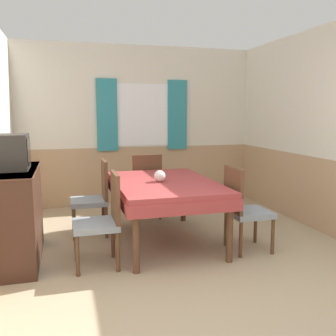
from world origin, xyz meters
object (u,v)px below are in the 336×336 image
at_px(chair_left_far, 95,195).
at_px(dining_table, 164,189).
at_px(sideboard, 16,215).
at_px(tv, 14,152).
at_px(chair_left_near, 103,217).
at_px(chair_right_near, 243,207).
at_px(vase, 160,176).
at_px(chair_head_window, 145,184).

bearing_deg(chair_left_far, dining_table, -123.42).
distance_m(dining_table, sideboard, 1.62).
height_order(chair_left_far, tv, tv).
height_order(dining_table, chair_left_near, chair_left_near).
height_order(chair_right_near, vase, chair_right_near).
distance_m(chair_left_near, sideboard, 0.92).
relative_size(sideboard, vase, 8.87).
height_order(chair_head_window, chair_left_near, same).
height_order(chair_right_near, tv, tv).
xyz_separation_m(dining_table, chair_left_near, (-0.77, -0.51, -0.14)).
relative_size(dining_table, chair_left_far, 1.84).
relative_size(chair_head_window, vase, 6.99).
xyz_separation_m(dining_table, tv, (-1.60, -0.14, 0.50)).
xyz_separation_m(chair_left_far, vase, (0.70, -0.55, 0.30)).
distance_m(dining_table, vase, 0.19).
bearing_deg(tv, dining_table, 5.04).
xyz_separation_m(chair_head_window, chair_left_far, (-0.77, -0.54, 0.00)).
bearing_deg(vase, chair_right_near, -29.17).
bearing_deg(tv, chair_right_near, -8.77).
distance_m(chair_right_near, vase, 1.00).
height_order(dining_table, sideboard, sideboard).
distance_m(chair_right_near, chair_head_window, 1.73).
bearing_deg(tv, chair_left_far, 37.90).
height_order(chair_left_far, vase, chair_left_far).
distance_m(chair_right_near, chair_left_near, 1.53).
bearing_deg(dining_table, vase, -147.33).
relative_size(chair_left_near, sideboard, 0.79).
bearing_deg(chair_left_near, sideboard, 66.00).
distance_m(chair_right_near, tv, 2.47).
bearing_deg(tv, chair_head_window, 36.73).
bearing_deg(dining_table, tv, -174.96).
bearing_deg(chair_left_near, tv, 66.29).
relative_size(chair_left_far, vase, 6.99).
bearing_deg(tv, chair_left_near, -23.71).
distance_m(dining_table, chair_head_window, 1.06).
distance_m(chair_right_near, sideboard, 2.41).
bearing_deg(chair_left_near, dining_table, -56.58).
bearing_deg(chair_left_far, chair_left_near, -180.00).
height_order(sideboard, vase, sideboard).
height_order(chair_left_near, sideboard, sideboard).
distance_m(dining_table, tv, 1.68).
bearing_deg(dining_table, chair_right_near, -33.42).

